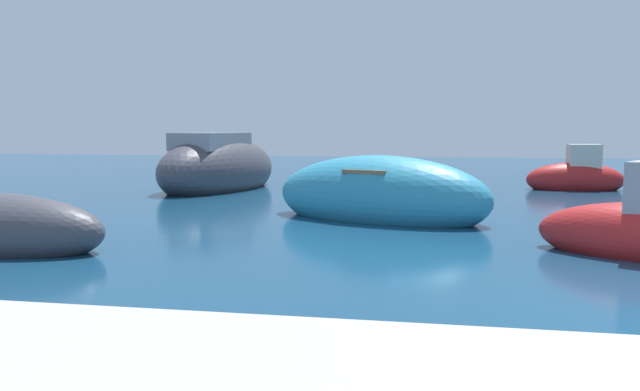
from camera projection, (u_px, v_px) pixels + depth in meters
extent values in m
ellipsoid|color=#B21E1E|center=(575.00, 180.00, 20.86)|extent=(3.13, 1.37, 1.16)
cube|color=beige|center=(584.00, 157.00, 20.74)|extent=(0.99, 0.76, 0.82)
ellipsoid|color=#3F3F47|center=(219.00, 170.00, 21.05)|extent=(3.64, 6.40, 2.27)
cube|color=gray|center=(211.00, 142.00, 20.51)|extent=(2.02, 2.94, 0.55)
ellipsoid|color=teal|center=(380.00, 196.00, 13.96)|extent=(5.44, 3.72, 1.81)
cube|color=brown|center=(380.00, 170.00, 13.90)|extent=(1.53, 1.87, 0.08)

